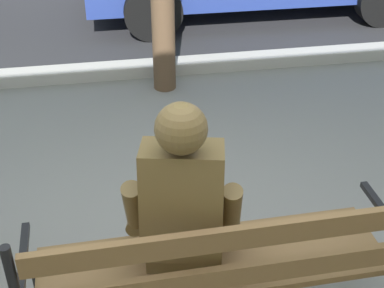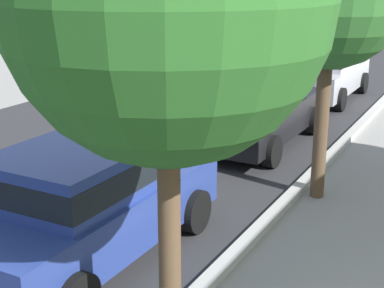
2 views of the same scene
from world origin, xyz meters
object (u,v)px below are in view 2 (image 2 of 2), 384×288
object	(u,v)px
parked_car_blue	(85,199)
parked_car_black	(257,107)
parked_car_silver	(324,71)
street_tree_down_street	(167,2)

from	to	relation	value
parked_car_blue	parked_car_black	distance (m)	5.88
parked_car_blue	parked_car_silver	distance (m)	11.09
street_tree_down_street	parked_car_black	world-z (taller)	street_tree_down_street
street_tree_down_street	parked_car_black	bearing A→B (deg)	15.68
street_tree_down_street	parked_car_silver	size ratio (longest dim) A/B	1.16
parked_car_blue	parked_car_black	xyz separation A→B (m)	(5.88, 0.00, 0.00)
street_tree_down_street	parked_car_blue	bearing A→B (deg)	57.02
parked_car_black	parked_car_silver	size ratio (longest dim) A/B	1.00
parked_car_black	parked_car_blue	bearing A→B (deg)	180.00
street_tree_down_street	parked_car_blue	distance (m)	3.53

